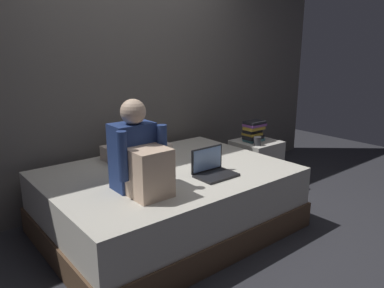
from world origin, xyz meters
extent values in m
plane|color=#2D2D33|center=(0.00, 0.00, 0.00)|extent=(8.00, 8.00, 0.00)
cube|color=#605B56|center=(0.00, 1.20, 1.35)|extent=(5.60, 0.10, 2.70)
cube|color=brown|center=(-0.20, 0.30, 0.11)|extent=(2.00, 1.50, 0.21)
cube|color=beige|center=(-0.20, 0.30, 0.37)|extent=(1.96, 1.46, 0.32)
cube|color=beige|center=(1.10, 0.45, 0.27)|extent=(0.44, 0.44, 0.54)
sphere|color=gray|center=(1.10, 0.23, 0.39)|extent=(0.04, 0.04, 0.04)
cube|color=navy|center=(-0.61, 0.14, 0.77)|extent=(0.30, 0.20, 0.48)
sphere|color=beige|center=(-0.61, 0.11, 1.10)|extent=(0.18, 0.18, 0.18)
cube|color=beige|center=(-0.61, -0.08, 0.70)|extent=(0.26, 0.24, 0.34)
cylinder|color=navy|center=(-0.77, 0.00, 0.83)|extent=(0.07, 0.07, 0.34)
cylinder|color=navy|center=(-0.45, 0.00, 0.83)|extent=(0.07, 0.07, 0.34)
cube|color=black|center=(0.01, -0.08, 0.54)|extent=(0.32, 0.22, 0.02)
cube|color=black|center=(0.01, 0.04, 0.65)|extent=(0.32, 0.01, 0.20)
cube|color=#8CB2EA|center=(0.01, 0.03, 0.65)|extent=(0.29, 0.00, 0.18)
cube|color=beige|center=(-0.22, 0.75, 0.60)|extent=(0.56, 0.36, 0.13)
cube|color=teal|center=(1.08, 0.47, 0.56)|extent=(0.21, 0.14, 0.03)
cube|color=black|center=(1.05, 0.47, 0.59)|extent=(0.21, 0.13, 0.04)
cube|color=gold|center=(1.06, 0.48, 0.62)|extent=(0.17, 0.15, 0.03)
cube|color=black|center=(1.06, 0.49, 0.65)|extent=(0.19, 0.12, 0.04)
cube|color=gold|center=(1.06, 0.47, 0.69)|extent=(0.22, 0.13, 0.04)
cube|color=#703D84|center=(1.06, 0.46, 0.72)|extent=(0.23, 0.15, 0.02)
cube|color=black|center=(1.07, 0.47, 0.75)|extent=(0.22, 0.15, 0.03)
cylinder|color=#3D3D42|center=(0.97, 0.33, 0.59)|extent=(0.08, 0.08, 0.09)
camera|label=1|loc=(-1.89, -2.09, 1.54)|focal=34.40mm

